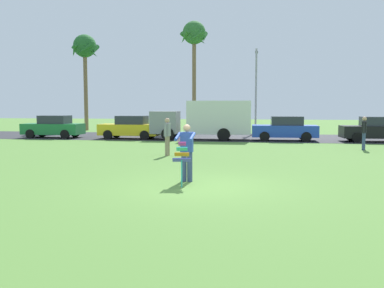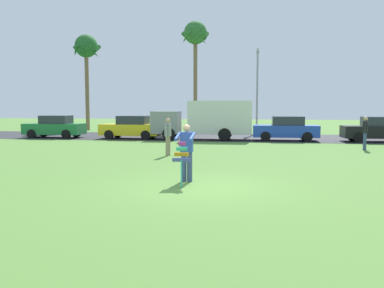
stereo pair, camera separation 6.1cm
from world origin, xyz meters
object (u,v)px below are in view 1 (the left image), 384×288
at_px(person_kite_flyer, 187,150).
at_px(palm_tree_left_near, 85,50).
at_px(parked_truck_grey_van, 207,119).
at_px(parked_car_blue, 285,129).
at_px(streetlight_pole, 256,85).
at_px(person_walker_near, 364,132).
at_px(parked_car_green, 53,127).
at_px(kite_held, 182,156).
at_px(palm_tree_right_near, 194,38).
at_px(person_walker_far, 167,135).
at_px(parked_car_yellow, 130,128).
at_px(parked_car_black, 376,130).

bearing_deg(person_kite_flyer, palm_tree_left_near, 119.09).
bearing_deg(parked_truck_grey_van, parked_car_blue, 0.01).
relative_size(parked_truck_grey_van, streetlight_pole, 0.96).
bearing_deg(person_walker_near, parked_car_green, 165.28).
bearing_deg(kite_held, person_kite_flyer, 88.57).
height_order(palm_tree_right_near, person_walker_near, palm_tree_right_near).
bearing_deg(person_walker_far, parked_car_yellow, 116.65).
bearing_deg(parked_car_yellow, parked_truck_grey_van, 0.00).
height_order(person_kite_flyer, kite_held, person_kite_flyer).
height_order(parked_truck_grey_van, person_walker_near, parked_truck_grey_van).
relative_size(parked_car_green, palm_tree_left_near, 0.48).
bearing_deg(streetlight_pole, parked_car_green, -152.34).
bearing_deg(person_kite_flyer, parked_car_blue, 76.11).
height_order(kite_held, parked_car_black, parked_car_black).
height_order(kite_held, streetlight_pole, streetlight_pole).
xyz_separation_m(parked_car_blue, streetlight_pole, (-1.95, 7.49, 3.22)).
xyz_separation_m(parked_car_blue, palm_tree_left_near, (-17.66, 9.14, 6.63)).
relative_size(palm_tree_left_near, streetlight_pole, 1.26).
xyz_separation_m(parked_car_blue, person_walker_far, (-5.85, -9.29, 0.16)).
distance_m(streetlight_pole, person_walker_near, 14.25).
bearing_deg(parked_car_black, parked_car_blue, -179.99).
bearing_deg(parked_car_blue, parked_truck_grey_van, -179.99).
bearing_deg(person_walker_far, parked_car_green, 138.20).
height_order(person_kite_flyer, parked_car_yellow, person_kite_flyer).
relative_size(kite_held, parked_car_black, 0.29).
relative_size(parked_car_black, person_walker_near, 2.46).
bearing_deg(palm_tree_right_near, person_walker_far, -84.87).
height_order(parked_truck_grey_van, parked_car_blue, parked_truck_grey_van).
bearing_deg(parked_truck_grey_van, parked_car_black, 0.01).
height_order(streetlight_pole, person_walker_near, streetlight_pole).
bearing_deg(parked_car_black, palm_tree_right_near, 141.89).
relative_size(kite_held, palm_tree_right_near, 0.12).
xyz_separation_m(kite_held, person_walker_far, (-1.97, 7.07, 0.08)).
height_order(person_kite_flyer, parked_car_green, person_kite_flyer).
bearing_deg(parked_car_green, parked_car_black, 0.00).
bearing_deg(parked_car_black, palm_tree_left_near, 158.60).
bearing_deg(parked_car_green, person_walker_far, -41.80).
relative_size(parked_car_blue, palm_tree_left_near, 0.48).
xyz_separation_m(person_kite_flyer, parked_car_green, (-12.37, 15.64, -0.18)).
bearing_deg(parked_car_green, person_walker_near, -14.72).
height_order(kite_held, person_walker_near, person_walker_near).
height_order(kite_held, parked_car_blue, parked_car_blue).
distance_m(kite_held, parked_car_blue, 16.81).
relative_size(palm_tree_left_near, person_walker_far, 5.12).
xyz_separation_m(parked_car_green, parked_truck_grey_van, (11.09, -0.00, 0.64)).
bearing_deg(parked_car_black, parked_car_green, -180.00).
bearing_deg(palm_tree_left_near, parked_truck_grey_van, -36.16).
xyz_separation_m(parked_truck_grey_van, parked_car_black, (10.81, 0.00, -0.64)).
xyz_separation_m(parked_car_blue, palm_tree_right_near, (-7.63, 10.42, 7.69)).
distance_m(person_kite_flyer, palm_tree_right_near, 27.39).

